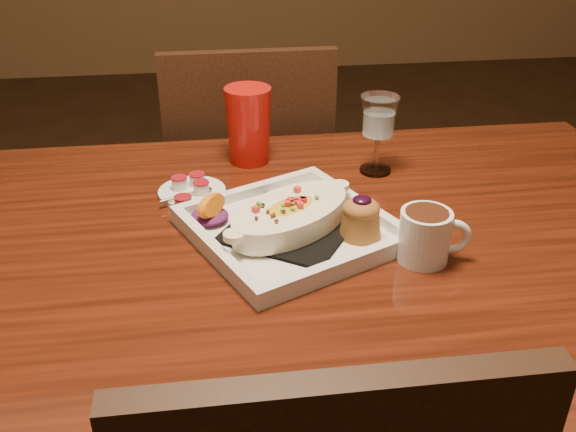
{
  "coord_description": "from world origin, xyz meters",
  "views": [
    {
      "loc": [
        -0.1,
        -0.89,
        1.3
      ],
      "look_at": [
        0.03,
        0.05,
        0.77
      ],
      "focal_mm": 40.0,
      "sensor_mm": 36.0,
      "label": 1
    }
  ],
  "objects": [
    {
      "name": "saucer",
      "position": [
        -0.13,
        0.19,
        0.76
      ],
      "size": [
        0.13,
        0.13,
        0.09
      ],
      "color": "white",
      "rests_on": "table"
    },
    {
      "name": "chair_far",
      "position": [
        -0.0,
        0.63,
        0.51
      ],
      "size": [
        0.42,
        0.42,
        0.93
      ],
      "rotation": [
        0.0,
        0.0,
        3.14
      ],
      "color": "black",
      "rests_on": "floor"
    },
    {
      "name": "red_tumbler",
      "position": [
        -0.01,
        0.32,
        0.83
      ],
      "size": [
        0.09,
        0.09,
        0.16
      ],
      "primitive_type": "cone",
      "color": "red",
      "rests_on": "table"
    },
    {
      "name": "goblet",
      "position": [
        0.23,
        0.24,
        0.86
      ],
      "size": [
        0.07,
        0.07,
        0.16
      ],
      "color": "silver",
      "rests_on": "table"
    },
    {
      "name": "plate",
      "position": [
        0.04,
        0.01,
        0.78
      ],
      "size": [
        0.4,
        0.4,
        0.08
      ],
      "rotation": [
        0.0,
        0.0,
        0.44
      ],
      "color": "white",
      "rests_on": "table"
    },
    {
      "name": "coffee_mug",
      "position": [
        0.23,
        -0.08,
        0.8
      ],
      "size": [
        0.11,
        0.08,
        0.08
      ],
      "rotation": [
        0.0,
        0.0,
        -0.17
      ],
      "color": "white",
      "rests_on": "table"
    },
    {
      "name": "creamer_loose",
      "position": [
        -0.15,
        0.13,
        0.76
      ],
      "size": [
        0.03,
        0.03,
        0.03
      ],
      "color": "silver",
      "rests_on": "table"
    },
    {
      "name": "table",
      "position": [
        0.0,
        0.0,
        0.65
      ],
      "size": [
        1.5,
        0.9,
        0.75
      ],
      "color": "#5F1E0D",
      "rests_on": "floor"
    }
  ]
}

